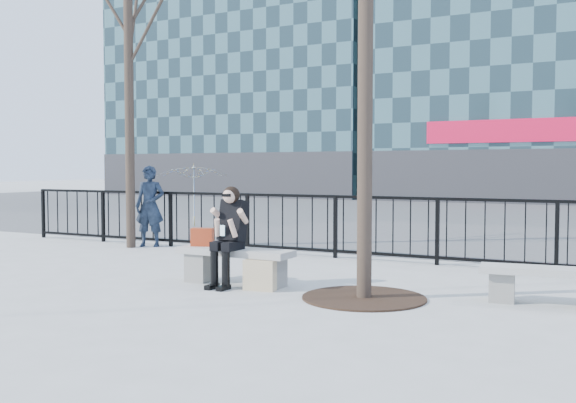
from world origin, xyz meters
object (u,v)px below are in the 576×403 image
at_px(bench_main, 235,262).
at_px(standing_man, 150,206).
at_px(bench_second, 546,282).
at_px(seated_woman, 228,236).

distance_m(bench_main, standing_man, 4.72).
height_order(bench_second, seated_woman, seated_woman).
height_order(bench_main, standing_man, standing_man).
height_order(bench_second, standing_man, standing_man).
relative_size(bench_second, standing_man, 0.90).
xyz_separation_m(bench_main, standing_man, (-3.76, 2.80, 0.51)).
xyz_separation_m(bench_main, bench_second, (3.89, 0.53, -0.03)).
distance_m(bench_main, seated_woman, 0.40).
bearing_deg(bench_main, bench_second, 7.68).
xyz_separation_m(bench_main, seated_woman, (0.00, -0.16, 0.37)).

